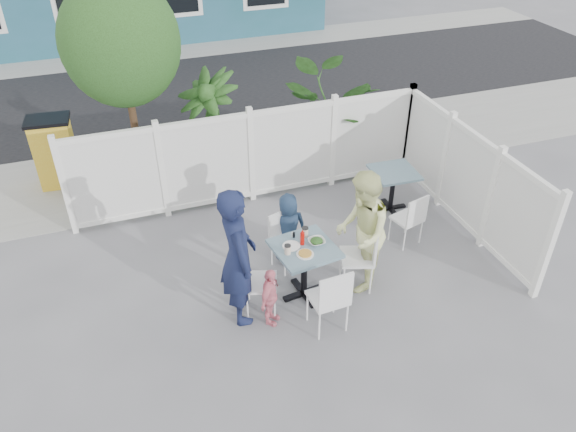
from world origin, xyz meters
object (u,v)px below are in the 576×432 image
object	(u,v)px
chair_near	(331,297)
spare_table	(393,180)
main_table	(304,258)
chair_left	(254,277)
chair_right	(364,251)
toddler	(270,297)
utility_cabinet	(56,154)
man	(238,256)
chair_back	(284,236)
woman	(362,232)
boy	(288,228)

from	to	relation	value
chair_near	spare_table	bearing A→B (deg)	44.00
main_table	chair_left	xyz separation A→B (m)	(-0.70, -0.05, -0.08)
spare_table	chair_right	world-z (taller)	chair_right
chair_near	toddler	distance (m)	0.77
chair_left	chair_right	bearing A→B (deg)	107.59
utility_cabinet	main_table	world-z (taller)	utility_cabinet
man	main_table	bearing A→B (deg)	-82.94
spare_table	chair_back	bearing A→B (deg)	-160.67
spare_table	toddler	size ratio (longest dim) A/B	0.86
chair_left	woman	size ratio (longest dim) A/B	0.54
utility_cabinet	chair_near	size ratio (longest dim) A/B	1.24
chair_near	woman	bearing A→B (deg)	41.05
chair_near	man	world-z (taller)	man
chair_right	toddler	size ratio (longest dim) A/B	1.17
main_table	man	world-z (taller)	man
man	woman	xyz separation A→B (m)	(1.69, 0.04, -0.08)
chair_right	chair_near	world-z (taller)	chair_right
chair_near	man	size ratio (longest dim) A/B	0.51
chair_back	boy	bearing A→B (deg)	-149.66
toddler	boy	bearing A→B (deg)	9.59
woman	toddler	distance (m)	1.48
main_table	man	distance (m)	0.96
chair_back	woman	xyz separation A→B (m)	(0.82, -0.74, 0.38)
woman	chair_left	bearing A→B (deg)	-64.70
main_table	utility_cabinet	bearing A→B (deg)	126.20
chair_right	main_table	bearing A→B (deg)	103.64
utility_cabinet	chair_left	xyz separation A→B (m)	(2.32, -4.18, -0.06)
utility_cabinet	chair_back	world-z (taller)	utility_cabinet
chair_back	chair_near	xyz separation A→B (m)	(0.10, -1.44, 0.07)
chair_near	woman	distance (m)	1.05
spare_table	toddler	bearing A→B (deg)	-146.11
chair_back	chair_left	bearing A→B (deg)	30.85
main_table	spare_table	size ratio (longest dim) A/B	1.18
main_table	boy	world-z (taller)	boy
chair_back	chair_near	distance (m)	1.44
utility_cabinet	chair_right	size ratio (longest dim) A/B	1.21
main_table	chair_right	distance (m)	0.83
main_table	man	xyz separation A→B (m)	(-0.90, -0.07, 0.32)
chair_right	chair_near	xyz separation A→B (m)	(-0.75, -0.65, -0.01)
chair_back	woman	size ratio (longest dim) A/B	0.49
chair_near	chair_left	bearing A→B (deg)	135.68
woman	chair_back	bearing A→B (deg)	-107.77
chair_left	man	world-z (taller)	man
chair_left	boy	distance (m)	1.17
boy	chair_right	bearing A→B (deg)	133.32
woman	boy	world-z (taller)	woman
main_table	chair_near	bearing A→B (deg)	-84.41
utility_cabinet	main_table	xyz separation A→B (m)	(3.02, -4.13, 0.02)
main_table	chair_right	size ratio (longest dim) A/B	0.86
main_table	spare_table	xyz separation A→B (m)	(2.10, 1.46, -0.06)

